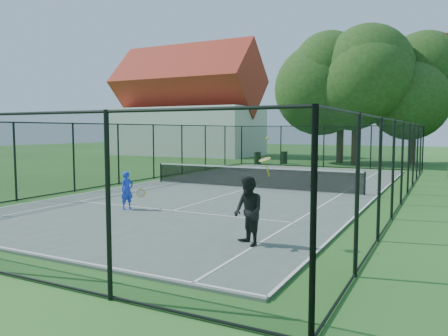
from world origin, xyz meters
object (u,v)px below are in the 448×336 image
at_px(trash_bin_left, 257,158).
at_px(player_black, 248,211).
at_px(player_blue, 127,190).
at_px(tennis_net, 251,176).
at_px(trash_bin_right, 284,158).

bearing_deg(trash_bin_left, player_black, -67.69).
bearing_deg(player_black, player_blue, 156.82).
distance_m(trash_bin_left, player_blue, 21.29).
height_order(tennis_net, trash_bin_left, tennis_net).
bearing_deg(trash_bin_right, player_blue, -84.33).
height_order(tennis_net, player_black, player_black).
xyz_separation_m(trash_bin_left, player_black, (9.52, -23.21, 0.39)).
distance_m(player_blue, player_black, 5.90).
bearing_deg(trash_bin_left, tennis_net, -68.32).
bearing_deg(player_black, trash_bin_right, 107.52).
height_order(tennis_net, trash_bin_right, tennis_net).
relative_size(trash_bin_right, player_black, 0.40).
height_order(trash_bin_left, trash_bin_right, trash_bin_right).
xyz_separation_m(player_blue, player_black, (5.42, -2.32, 0.16)).
relative_size(trash_bin_left, player_blue, 0.73).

